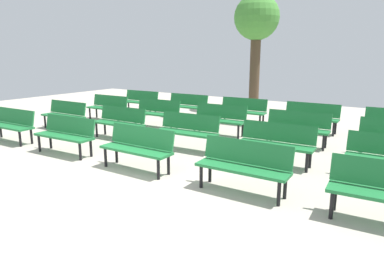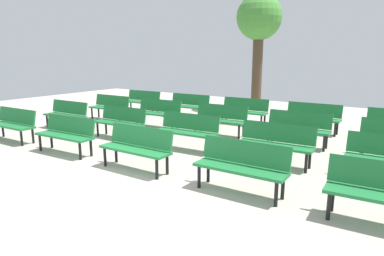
# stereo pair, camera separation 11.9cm
# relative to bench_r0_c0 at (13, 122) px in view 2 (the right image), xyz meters

# --- Properties ---
(ground_plane) EXTENTS (26.25, 26.25, 0.00)m
(ground_plane) POSITION_rel_bench_r0_c0_xyz_m (4.53, -1.39, -0.50)
(ground_plane) COLOR #B2A899
(bench_r0_c0) EXTENTS (1.62, 0.57, 0.87)m
(bench_r0_c0) POSITION_rel_bench_r0_c0_xyz_m (0.00, 0.00, 0.00)
(bench_r0_c0) COLOR #1E7238
(bench_r0_c0) RESTS_ON ground_plane
(bench_r0_c1) EXTENTS (1.63, 0.59, 0.87)m
(bench_r0_c1) POSITION_rel_bench_r0_c0_xyz_m (2.22, 0.09, 0.00)
(bench_r0_c1) COLOR #1E7238
(bench_r0_c1) RESTS_ON ground_plane
(bench_r0_c2) EXTENTS (1.61, 0.52, 0.87)m
(bench_r0_c2) POSITION_rel_bench_r0_c0_xyz_m (4.43, 0.17, 0.00)
(bench_r0_c2) COLOR #1E7238
(bench_r0_c2) RESTS_ON ground_plane
(bench_r0_c3) EXTENTS (1.61, 0.53, 0.87)m
(bench_r0_c3) POSITION_rel_bench_r0_c0_xyz_m (6.71, 0.31, 0.00)
(bench_r0_c3) COLOR #1E7238
(bench_r0_c3) RESTS_ON ground_plane
(bench_r1_c0) EXTENTS (1.62, 0.53, 0.87)m
(bench_r1_c0) POSITION_rel_bench_r0_c0_xyz_m (-0.11, 1.75, 0.00)
(bench_r1_c0) COLOR #1E7238
(bench_r1_c0) RESTS_ON ground_plane
(bench_r1_c1) EXTENTS (1.61, 0.53, 0.87)m
(bench_r1_c1) POSITION_rel_bench_r0_c0_xyz_m (2.20, 1.86, 0.00)
(bench_r1_c1) COLOR #1E7238
(bench_r1_c1) RESTS_ON ground_plane
(bench_r1_c2) EXTENTS (1.63, 0.59, 0.87)m
(bench_r1_c2) POSITION_rel_bench_r0_c0_xyz_m (4.40, 2.00, 0.00)
(bench_r1_c2) COLOR #1E7238
(bench_r1_c2) RESTS_ON ground_plane
(bench_r1_c3) EXTENTS (1.63, 0.57, 0.87)m
(bench_r1_c3) POSITION_rel_bench_r0_c0_xyz_m (6.64, 2.09, 0.00)
(bench_r1_c3) COLOR #1E7238
(bench_r1_c3) RESTS_ON ground_plane
(bench_r2_c0) EXTENTS (1.62, 0.54, 0.87)m
(bench_r2_c0) POSITION_rel_bench_r0_c0_xyz_m (-0.15, 3.59, 0.00)
(bench_r2_c0) COLOR #1E7238
(bench_r2_c0) RESTS_ON ground_plane
(bench_r2_c1) EXTENTS (1.63, 0.59, 0.87)m
(bench_r2_c1) POSITION_rel_bench_r0_c0_xyz_m (2.03, 3.67, 0.00)
(bench_r2_c1) COLOR #1E7238
(bench_r2_c1) RESTS_ON ground_plane
(bench_r2_c2) EXTENTS (1.63, 0.59, 0.87)m
(bench_r2_c2) POSITION_rel_bench_r0_c0_xyz_m (4.28, 3.80, 0.00)
(bench_r2_c2) COLOR #1E7238
(bench_r2_c2) RESTS_ON ground_plane
(bench_r2_c3) EXTENTS (1.63, 0.58, 0.87)m
(bench_r2_c3) POSITION_rel_bench_r0_c0_xyz_m (6.55, 3.87, 0.00)
(bench_r2_c3) COLOR #1E7238
(bench_r2_c3) RESTS_ON ground_plane
(bench_r3_c0) EXTENTS (1.62, 0.55, 0.87)m
(bench_r3_c0) POSITION_rel_bench_r0_c0_xyz_m (-0.26, 5.40, 0.00)
(bench_r3_c0) COLOR #1E7238
(bench_r3_c0) RESTS_ON ground_plane
(bench_r3_c1) EXTENTS (1.62, 0.54, 0.87)m
(bench_r3_c1) POSITION_rel_bench_r0_c0_xyz_m (1.98, 5.48, 0.00)
(bench_r3_c1) COLOR #1E7238
(bench_r3_c1) RESTS_ON ground_plane
(bench_r3_c2) EXTENTS (1.62, 0.57, 0.87)m
(bench_r3_c2) POSITION_rel_bench_r0_c0_xyz_m (4.19, 5.57, 0.00)
(bench_r3_c2) COLOR #1E7238
(bench_r3_c2) RESTS_ON ground_plane
(bench_r3_c3) EXTENTS (1.61, 0.52, 0.87)m
(bench_r3_c3) POSITION_rel_bench_r0_c0_xyz_m (6.43, 5.65, 0.00)
(bench_r3_c3) COLOR #1E7238
(bench_r3_c3) RESTS_ON ground_plane
(tree_1) EXTENTS (1.85, 1.85, 4.73)m
(tree_1) POSITION_rel_bench_r0_c0_xyz_m (3.18, 8.80, 3.12)
(tree_1) COLOR #4C3A28
(tree_1) RESTS_ON ground_plane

